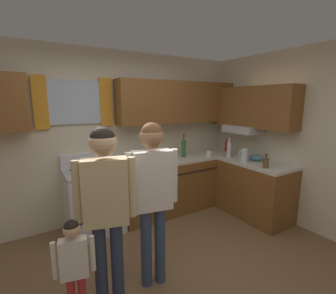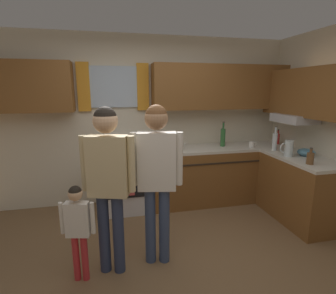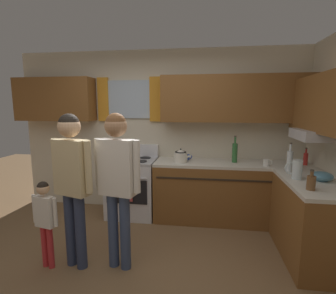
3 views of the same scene
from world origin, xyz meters
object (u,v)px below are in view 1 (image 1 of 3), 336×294
(mug_ceramic_white, at_px, (209,153))
(adult_in_plaid, at_px, (152,186))
(mug_cobalt_blue, at_px, (145,158))
(stovetop_kettle, at_px, (145,158))
(bottle_tall_clear, at_px, (229,149))
(bottle_wine_green, at_px, (184,148))
(mixing_bowl, at_px, (256,158))
(adult_holding_child, at_px, (106,199))
(stove_oven, at_px, (94,200))
(small_child, at_px, (74,262))
(water_pitcher, at_px, (244,155))
(bottle_sauce_red, at_px, (226,146))
(bottle_squat_brown, at_px, (266,163))

(mug_ceramic_white, distance_m, adult_in_plaid, 2.10)
(mug_cobalt_blue, bearing_deg, stovetop_kettle, -113.48)
(bottle_tall_clear, distance_m, bottle_wine_green, 0.77)
(mixing_bowl, xyz_separation_m, adult_in_plaid, (-2.18, -0.54, 0.10))
(stovetop_kettle, distance_m, adult_holding_child, 1.64)
(stove_oven, relative_size, mixing_bowl, 4.78)
(mug_cobalt_blue, height_order, adult_in_plaid, adult_in_plaid)
(mug_ceramic_white, xyz_separation_m, small_child, (-2.50, -1.30, -0.35))
(mug_cobalt_blue, distance_m, adult_holding_child, 1.86)
(bottle_wine_green, relative_size, stovetop_kettle, 1.44)
(water_pitcher, distance_m, adult_holding_child, 2.47)
(mug_ceramic_white, bearing_deg, stovetop_kettle, 176.76)
(bottle_wine_green, height_order, water_pitcher, bottle_wine_green)
(small_child, bearing_deg, stovetop_kettle, 46.50)
(stove_oven, xyz_separation_m, water_pitcher, (2.16, -0.77, 0.54))
(stove_oven, height_order, mixing_bowl, stove_oven)
(adult_holding_child, height_order, small_child, adult_holding_child)
(bottle_wine_green, distance_m, adult_holding_child, 2.28)
(mug_cobalt_blue, xyz_separation_m, adult_in_plaid, (-0.62, -1.45, 0.10))
(bottle_sauce_red, relative_size, small_child, 0.26)
(bottle_wine_green, distance_m, water_pitcher, 0.99)
(bottle_sauce_red, xyz_separation_m, bottle_squat_brown, (-0.36, -1.15, -0.02))
(bottle_tall_clear, bearing_deg, water_pitcher, -94.90)
(bottle_sauce_red, height_order, mixing_bowl, bottle_sauce_red)
(bottle_sauce_red, relative_size, bottle_squat_brown, 1.20)
(bottle_squat_brown, bearing_deg, stovetop_kettle, 142.51)
(adult_holding_child, bearing_deg, bottle_sauce_red, 26.48)
(bottle_squat_brown, relative_size, mug_cobalt_blue, 1.79)
(bottle_tall_clear, bearing_deg, mug_cobalt_blue, 158.41)
(bottle_sauce_red, xyz_separation_m, mug_cobalt_blue, (-1.67, 0.13, -0.05))
(bottle_wine_green, height_order, small_child, bottle_wine_green)
(small_child, bearing_deg, bottle_wine_green, 35.37)
(bottle_tall_clear, xyz_separation_m, bottle_squat_brown, (-0.02, -0.75, -0.06))
(stove_oven, relative_size, mug_cobalt_blue, 9.58)
(stovetop_kettle, xyz_separation_m, mixing_bowl, (1.65, -0.71, -0.05))
(mug_ceramic_white, bearing_deg, adult_in_plaid, -145.69)
(mug_cobalt_blue, xyz_separation_m, mixing_bowl, (1.56, -0.91, 0.00))
(bottle_sauce_red, xyz_separation_m, adult_in_plaid, (-2.29, -1.33, 0.05))
(stovetop_kettle, xyz_separation_m, small_child, (-1.30, -1.37, -0.40))
(bottle_tall_clear, height_order, mixing_bowl, bottle_tall_clear)
(bottle_tall_clear, relative_size, bottle_squat_brown, 1.79)
(stove_oven, relative_size, small_child, 1.15)
(mug_ceramic_white, xyz_separation_m, mixing_bowl, (0.45, -0.65, -0.00))
(bottle_sauce_red, distance_m, water_pitcher, 0.84)
(mixing_bowl, xyz_separation_m, adult_holding_child, (-2.65, -0.59, 0.09))
(bottle_tall_clear, relative_size, stovetop_kettle, 1.34)
(stove_oven, bearing_deg, mug_cobalt_blue, 6.92)
(bottle_squat_brown, bearing_deg, bottle_sauce_red, 72.67)
(mug_ceramic_white, relative_size, mug_cobalt_blue, 1.09)
(stove_oven, relative_size, bottle_wine_green, 2.79)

